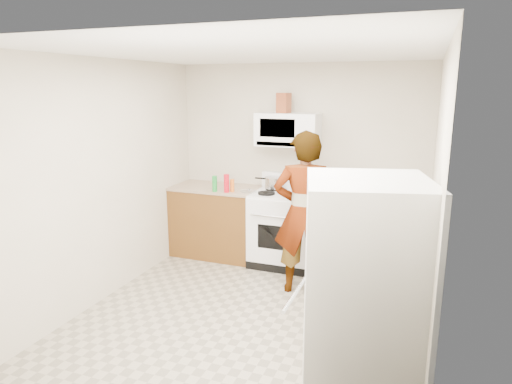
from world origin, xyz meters
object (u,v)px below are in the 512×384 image
at_px(gas_range, 284,227).
at_px(fridge, 362,315).
at_px(saucepan, 275,183).
at_px(person, 304,213).
at_px(kettle, 347,185).
at_px(microwave, 288,129).

height_order(gas_range, fridge, fridge).
height_order(gas_range, saucepan, gas_range).
height_order(person, fridge, person).
distance_m(gas_range, saucepan, 0.57).
bearing_deg(person, gas_range, -74.01).
xyz_separation_m(person, kettle, (0.30, 0.91, 0.15)).
bearing_deg(kettle, microwave, -179.27).
distance_m(fridge, saucepan, 3.16).
xyz_separation_m(microwave, kettle, (0.73, 0.11, -0.67)).
relative_size(person, saucepan, 7.30).
relative_size(gas_range, person, 0.64).
distance_m(microwave, person, 1.22).
bearing_deg(gas_range, fridge, -63.55).
bearing_deg(gas_range, saucepan, 142.25).
bearing_deg(person, microwave, -78.30).
height_order(microwave, kettle, microwave).
relative_size(microwave, person, 0.43).
height_order(fridge, saucepan, fridge).
height_order(microwave, fridge, microwave).
distance_m(person, fridge, 2.17).
xyz_separation_m(microwave, person, (0.43, -0.81, -0.81)).
bearing_deg(saucepan, fridge, -61.88).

